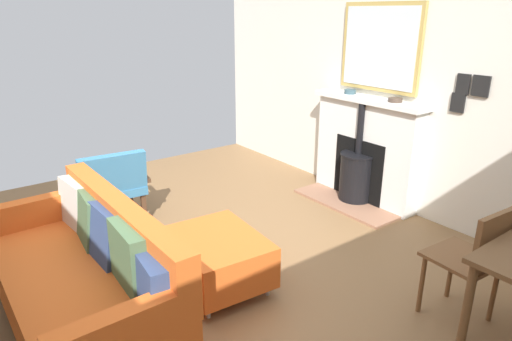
{
  "coord_description": "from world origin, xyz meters",
  "views": [
    {
      "loc": [
        1.43,
        2.67,
        1.96
      ],
      "look_at": [
        -0.54,
        0.02,
        0.78
      ],
      "focal_mm": 31.25,
      "sensor_mm": 36.0,
      "label": 1
    }
  ],
  "objects_px": {
    "mantel_bowl_far": "(395,100)",
    "dining_chair_near_fireplace": "(475,256)",
    "ottoman": "(218,256)",
    "armchair_accent": "(110,183)",
    "sofa": "(87,275)",
    "fireplace": "(363,157)",
    "mantel_bowl_near": "(350,91)"
  },
  "relations": [
    {
      "from": "armchair_accent",
      "to": "sofa",
      "type": "bearing_deg",
      "value": 64.69
    },
    {
      "from": "dining_chair_near_fireplace",
      "to": "fireplace",
      "type": "bearing_deg",
      "value": -120.33
    },
    {
      "from": "sofa",
      "to": "fireplace",
      "type": "bearing_deg",
      "value": -173.69
    },
    {
      "from": "fireplace",
      "to": "dining_chair_near_fireplace",
      "type": "relative_size",
      "value": 1.58
    },
    {
      "from": "fireplace",
      "to": "armchair_accent",
      "type": "xyz_separation_m",
      "value": [
        2.4,
        -1.03,
        -0.07
      ]
    },
    {
      "from": "sofa",
      "to": "dining_chair_near_fireplace",
      "type": "bearing_deg",
      "value": 143.53
    },
    {
      "from": "fireplace",
      "to": "ottoman",
      "type": "relative_size",
      "value": 1.63
    },
    {
      "from": "ottoman",
      "to": "dining_chair_near_fireplace",
      "type": "relative_size",
      "value": 0.97
    },
    {
      "from": "mantel_bowl_far",
      "to": "ottoman",
      "type": "height_order",
      "value": "mantel_bowl_far"
    },
    {
      "from": "mantel_bowl_near",
      "to": "dining_chair_near_fireplace",
      "type": "height_order",
      "value": "mantel_bowl_near"
    },
    {
      "from": "armchair_accent",
      "to": "dining_chair_near_fireplace",
      "type": "xyz_separation_m",
      "value": [
        -1.34,
        2.83,
        0.08
      ]
    },
    {
      "from": "sofa",
      "to": "mantel_bowl_far",
      "type": "bearing_deg",
      "value": -179.54
    },
    {
      "from": "fireplace",
      "to": "sofa",
      "type": "height_order",
      "value": "fireplace"
    },
    {
      "from": "mantel_bowl_near",
      "to": "ottoman",
      "type": "bearing_deg",
      "value": 18.55
    },
    {
      "from": "mantel_bowl_near",
      "to": "sofa",
      "type": "relative_size",
      "value": 0.07
    },
    {
      "from": "armchair_accent",
      "to": "mantel_bowl_far",
      "type": "bearing_deg",
      "value": 151.03
    },
    {
      "from": "sofa",
      "to": "ottoman",
      "type": "xyz_separation_m",
      "value": [
        -0.91,
        0.12,
        -0.12
      ]
    },
    {
      "from": "sofa",
      "to": "dining_chair_near_fireplace",
      "type": "relative_size",
      "value": 2.17
    },
    {
      "from": "sofa",
      "to": "dining_chair_near_fireplace",
      "type": "height_order",
      "value": "dining_chair_near_fireplace"
    },
    {
      "from": "mantel_bowl_far",
      "to": "dining_chair_near_fireplace",
      "type": "bearing_deg",
      "value": 54.2
    },
    {
      "from": "sofa",
      "to": "armchair_accent",
      "type": "distance_m",
      "value": 1.51
    },
    {
      "from": "mantel_bowl_far",
      "to": "ottoman",
      "type": "distance_m",
      "value": 2.34
    },
    {
      "from": "ottoman",
      "to": "armchair_accent",
      "type": "relative_size",
      "value": 1.07
    },
    {
      "from": "armchair_accent",
      "to": "fireplace",
      "type": "bearing_deg",
      "value": 156.81
    },
    {
      "from": "mantel_bowl_far",
      "to": "armchair_accent",
      "type": "distance_m",
      "value": 2.86
    },
    {
      "from": "mantel_bowl_near",
      "to": "sofa",
      "type": "xyz_separation_m",
      "value": [
        3.06,
        0.6,
        -0.79
      ]
    },
    {
      "from": "mantel_bowl_far",
      "to": "mantel_bowl_near",
      "type": "bearing_deg",
      "value": -90.0
    },
    {
      "from": "ottoman",
      "to": "armchair_accent",
      "type": "distance_m",
      "value": 1.52
    },
    {
      "from": "mantel_bowl_near",
      "to": "dining_chair_near_fireplace",
      "type": "xyz_separation_m",
      "value": [
        1.08,
        2.07,
        -0.65
      ]
    },
    {
      "from": "mantel_bowl_near",
      "to": "ottoman",
      "type": "distance_m",
      "value": 2.45
    },
    {
      "from": "dining_chair_near_fireplace",
      "to": "armchair_accent",
      "type": "bearing_deg",
      "value": -64.65
    },
    {
      "from": "ottoman",
      "to": "dining_chair_near_fireplace",
      "type": "xyz_separation_m",
      "value": [
        -1.08,
        1.35,
        0.26
      ]
    }
  ]
}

